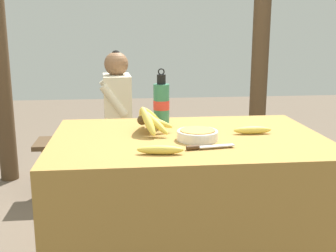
{
  "coord_description": "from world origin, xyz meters",
  "views": [
    {
      "loc": [
        -0.3,
        -1.9,
        1.3
      ],
      "look_at": [
        -0.09,
        0.05,
        0.84
      ],
      "focal_mm": 45.0,
      "sensor_mm": 36.0,
      "label": 1
    }
  ],
  "objects_px": {
    "water_bottle": "(161,103)",
    "seated_vendor": "(111,114)",
    "banana_bunch_ripe": "(149,119)",
    "serving_bowl": "(197,134)",
    "banana_bunch_green": "(196,129)",
    "support_post_far": "(261,39)",
    "loose_banana_front": "(160,150)",
    "loose_banana_side": "(252,130)",
    "wooden_bench": "(137,148)",
    "knife": "(203,147)"
  },
  "relations": [
    {
      "from": "water_bottle",
      "to": "seated_vendor",
      "type": "xyz_separation_m",
      "value": [
        -0.29,
        1.02,
        -0.26
      ]
    },
    {
      "from": "seated_vendor",
      "to": "banana_bunch_ripe",
      "type": "bearing_deg",
      "value": 97.41
    },
    {
      "from": "serving_bowl",
      "to": "banana_bunch_green",
      "type": "relative_size",
      "value": 0.69
    },
    {
      "from": "support_post_far",
      "to": "loose_banana_front",
      "type": "bearing_deg",
      "value": -117.72
    },
    {
      "from": "loose_banana_front",
      "to": "loose_banana_side",
      "type": "xyz_separation_m",
      "value": [
        0.47,
        0.29,
        0.0
      ]
    },
    {
      "from": "banana_bunch_ripe",
      "to": "support_post_far",
      "type": "distance_m",
      "value": 2.02
    },
    {
      "from": "wooden_bench",
      "to": "banana_bunch_green",
      "type": "relative_size",
      "value": 5.69
    },
    {
      "from": "banana_bunch_green",
      "to": "support_post_far",
      "type": "height_order",
      "value": "support_post_far"
    },
    {
      "from": "seated_vendor",
      "to": "support_post_far",
      "type": "distance_m",
      "value": 1.49
    },
    {
      "from": "wooden_bench",
      "to": "seated_vendor",
      "type": "height_order",
      "value": "seated_vendor"
    },
    {
      "from": "serving_bowl",
      "to": "knife",
      "type": "xyz_separation_m",
      "value": [
        -0.0,
        -0.15,
        -0.02
      ]
    },
    {
      "from": "loose_banana_side",
      "to": "banana_bunch_ripe",
      "type": "bearing_deg",
      "value": 171.74
    },
    {
      "from": "serving_bowl",
      "to": "banana_bunch_green",
      "type": "height_order",
      "value": "serving_bowl"
    },
    {
      "from": "water_bottle",
      "to": "loose_banana_front",
      "type": "xyz_separation_m",
      "value": [
        -0.05,
        -0.52,
        -0.1
      ]
    },
    {
      "from": "banana_bunch_ripe",
      "to": "serving_bowl",
      "type": "relative_size",
      "value": 1.62
    },
    {
      "from": "water_bottle",
      "to": "knife",
      "type": "bearing_deg",
      "value": -73.77
    },
    {
      "from": "water_bottle",
      "to": "wooden_bench",
      "type": "height_order",
      "value": "water_bottle"
    },
    {
      "from": "wooden_bench",
      "to": "seated_vendor",
      "type": "relative_size",
      "value": 1.37
    },
    {
      "from": "banana_bunch_green",
      "to": "wooden_bench",
      "type": "bearing_deg",
      "value": 179.23
    },
    {
      "from": "serving_bowl",
      "to": "support_post_far",
      "type": "distance_m",
      "value": 2.05
    },
    {
      "from": "wooden_bench",
      "to": "support_post_far",
      "type": "xyz_separation_m",
      "value": [
        1.11,
        0.45,
        0.83
      ]
    },
    {
      "from": "serving_bowl",
      "to": "loose_banana_side",
      "type": "height_order",
      "value": "serving_bowl"
    },
    {
      "from": "serving_bowl",
      "to": "wooden_bench",
      "type": "height_order",
      "value": "serving_bowl"
    },
    {
      "from": "banana_bunch_ripe",
      "to": "water_bottle",
      "type": "bearing_deg",
      "value": 65.32
    },
    {
      "from": "loose_banana_front",
      "to": "banana_bunch_green",
      "type": "distance_m",
      "value": 1.65
    },
    {
      "from": "seated_vendor",
      "to": "serving_bowl",
      "type": "bearing_deg",
      "value": 104.69
    },
    {
      "from": "banana_bunch_green",
      "to": "support_post_far",
      "type": "bearing_deg",
      "value": 35.28
    },
    {
      "from": "knife",
      "to": "banana_bunch_green",
      "type": "bearing_deg",
      "value": 72.67
    },
    {
      "from": "seated_vendor",
      "to": "loose_banana_side",
      "type": "bearing_deg",
      "value": 116.46
    },
    {
      "from": "wooden_bench",
      "to": "seated_vendor",
      "type": "distance_m",
      "value": 0.34
    },
    {
      "from": "loose_banana_side",
      "to": "knife",
      "type": "distance_m",
      "value": 0.37
    },
    {
      "from": "knife",
      "to": "seated_vendor",
      "type": "xyz_separation_m",
      "value": [
        -0.43,
        1.49,
        -0.15
      ]
    },
    {
      "from": "wooden_bench",
      "to": "seated_vendor",
      "type": "bearing_deg",
      "value": -169.82
    },
    {
      "from": "knife",
      "to": "support_post_far",
      "type": "xyz_separation_m",
      "value": [
        0.88,
        1.97,
        0.39
      ]
    },
    {
      "from": "support_post_far",
      "to": "banana_bunch_green",
      "type": "bearing_deg",
      "value": -144.72
    },
    {
      "from": "water_bottle",
      "to": "knife",
      "type": "height_order",
      "value": "water_bottle"
    },
    {
      "from": "banana_bunch_green",
      "to": "loose_banana_side",
      "type": "bearing_deg",
      "value": -87.81
    },
    {
      "from": "serving_bowl",
      "to": "loose_banana_front",
      "type": "relative_size",
      "value": 0.98
    },
    {
      "from": "water_bottle",
      "to": "banana_bunch_green",
      "type": "relative_size",
      "value": 1.09
    },
    {
      "from": "loose_banana_side",
      "to": "support_post_far",
      "type": "bearing_deg",
      "value": 71.11
    },
    {
      "from": "banana_bunch_ripe",
      "to": "loose_banana_side",
      "type": "height_order",
      "value": "banana_bunch_ripe"
    },
    {
      "from": "banana_bunch_ripe",
      "to": "serving_bowl",
      "type": "xyz_separation_m",
      "value": [
        0.21,
        -0.15,
        -0.04
      ]
    },
    {
      "from": "serving_bowl",
      "to": "loose_banana_front",
      "type": "height_order",
      "value": "serving_bowl"
    },
    {
      "from": "loose_banana_side",
      "to": "knife",
      "type": "bearing_deg",
      "value": -140.41
    },
    {
      "from": "loose_banana_side",
      "to": "knife",
      "type": "relative_size",
      "value": 0.87
    },
    {
      "from": "knife",
      "to": "seated_vendor",
      "type": "bearing_deg",
      "value": 97.4
    },
    {
      "from": "banana_bunch_ripe",
      "to": "loose_banana_front",
      "type": "relative_size",
      "value": 1.58
    },
    {
      "from": "seated_vendor",
      "to": "banana_bunch_green",
      "type": "height_order",
      "value": "seated_vendor"
    },
    {
      "from": "serving_bowl",
      "to": "wooden_bench",
      "type": "bearing_deg",
      "value": 99.7
    },
    {
      "from": "water_bottle",
      "to": "wooden_bench",
      "type": "relative_size",
      "value": 0.19
    }
  ]
}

